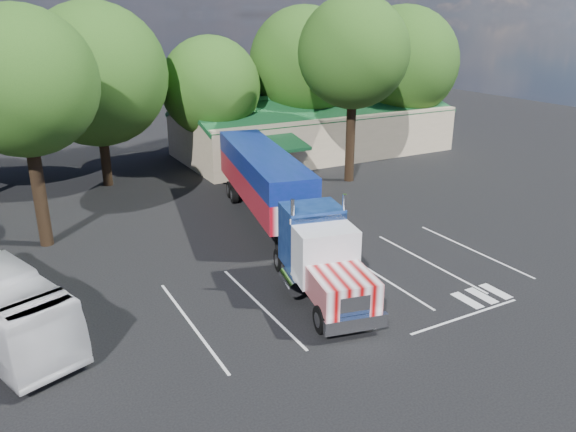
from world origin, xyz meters
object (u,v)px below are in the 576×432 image
bicycle (268,216)px  silver_sedan (262,175)px  semi_truck (275,192)px  woman (290,226)px

bicycle → silver_sedan: 8.56m
semi_truck → woman: size_ratio=12.43×
semi_truck → silver_sedan: semi_truck is taller
semi_truck → bicycle: semi_truck is taller
bicycle → silver_sedan: (3.49, 7.82, 0.27)m
bicycle → semi_truck: bearing=-94.7°
woman → bicycle: (0.20, 3.16, -0.46)m
woman → silver_sedan: size_ratio=0.42×
woman → semi_truck: bearing=19.0°
semi_truck → woman: (0.29, -1.24, -1.68)m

